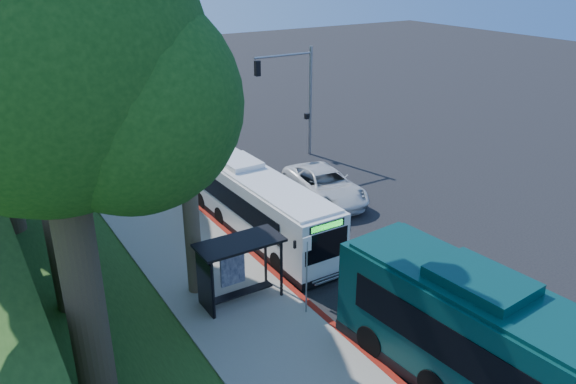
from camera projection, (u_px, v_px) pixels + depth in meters
ground at (342, 228)px, 27.04m from camera, size 140.00×140.00×0.00m
sidewalk at (202, 268)px, 23.47m from camera, size 4.50×70.00×0.12m
red_curb at (300, 297)px, 21.45m from camera, size 0.25×30.00×0.13m
grass_verge at (36, 254)px, 24.63m from camera, size 8.00×70.00×0.06m
bus_shelter at (232, 260)px, 20.57m from camera, size 3.20×1.51×2.55m
stop_sign_pole at (307, 265)px, 19.69m from camera, size 0.35×0.06×3.17m
traffic_signal_pole at (297, 89)px, 35.00m from camera, size 4.10×0.30×7.00m
tree_6 at (52, 73)px, 12.29m from camera, size 7.56×7.20×13.74m
white_bus at (257, 203)px, 25.94m from camera, size 2.42×10.75×3.20m
teal_bus at (537, 372)px, 14.85m from camera, size 3.91×13.28×3.90m
pickup at (325, 185)px, 29.91m from camera, size 3.43×6.22×1.65m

